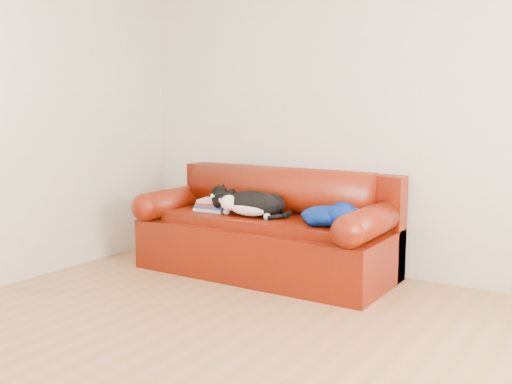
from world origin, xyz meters
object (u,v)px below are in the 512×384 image
book_stack (214,205)px  cat (252,204)px  blanket (332,215)px  sofa_base (265,246)px

book_stack → cat: cat is taller
cat → book_stack: bearing=153.2°
book_stack → blanket: (1.11, -0.01, 0.02)m
sofa_base → blanket: (0.64, -0.08, 0.33)m
sofa_base → cat: 0.39m
cat → blanket: bearing=-15.2°
blanket → cat: bearing=-176.3°
blanket → sofa_base: bearing=173.2°
cat → blanket: cat is taller
book_stack → cat: size_ratio=0.41×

